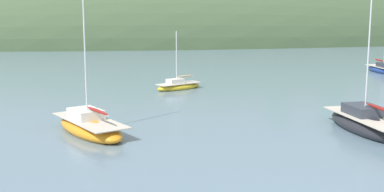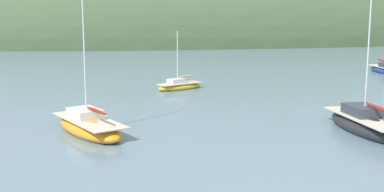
# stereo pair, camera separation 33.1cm
# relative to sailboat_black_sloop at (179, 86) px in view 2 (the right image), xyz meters

# --- Properties ---
(far_shoreline_hill) EXTENTS (150.00, 36.00, 34.74)m
(far_shoreline_hill) POSITION_rel_sailboat_black_sloop_xyz_m (24.25, 60.15, -0.20)
(far_shoreline_hill) COLOR #425638
(far_shoreline_hill) RESTS_ON ground
(sailboat_black_sloop) EXTENTS (4.94, 3.42, 5.63)m
(sailboat_black_sloop) POSITION_rel_sailboat_black_sloop_xyz_m (0.00, 0.00, 0.00)
(sailboat_black_sloop) COLOR gold
(sailboat_black_sloop) RESTS_ON ground
(sailboat_blue_center) EXTENTS (2.69, 7.84, 10.00)m
(sailboat_blue_center) POSITION_rel_sailboat_black_sloop_xyz_m (8.54, -18.67, 0.15)
(sailboat_blue_center) COLOR #232328
(sailboat_blue_center) RESTS_ON ground
(sailboat_white_near) EXTENTS (5.11, 7.57, 10.45)m
(sailboat_white_near) POSITION_rel_sailboat_black_sloop_xyz_m (-8.43, -15.63, 0.12)
(sailboat_white_near) COLOR orange
(sailboat_white_near) RESTS_ON ground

